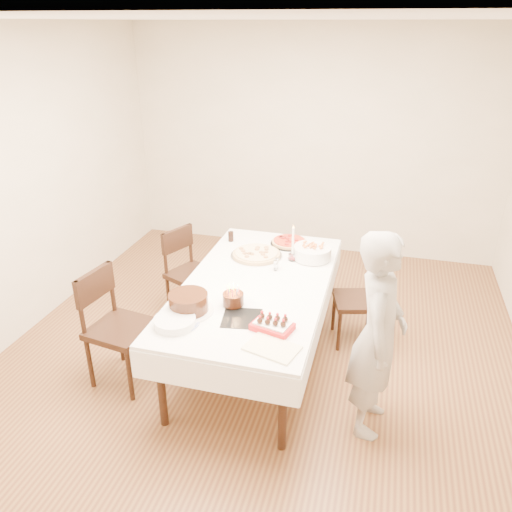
% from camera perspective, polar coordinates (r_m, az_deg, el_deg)
% --- Properties ---
extents(floor, '(5.00, 5.00, 0.00)m').
position_cam_1_polar(floor, '(4.48, 0.40, -11.55)').
color(floor, '#58311E').
rests_on(floor, ground).
extents(wall_back, '(4.50, 0.04, 2.70)m').
position_cam_1_polar(wall_back, '(6.18, 6.54, 12.63)').
color(wall_back, beige).
rests_on(wall_back, floor).
extents(wall_front, '(4.50, 0.04, 2.70)m').
position_cam_1_polar(wall_front, '(1.88, -20.99, -21.93)').
color(wall_front, beige).
rests_on(wall_front, floor).
extents(wall_left, '(0.04, 5.00, 2.70)m').
position_cam_1_polar(wall_left, '(4.88, -26.21, 6.78)').
color(wall_left, beige).
rests_on(wall_left, floor).
extents(ceiling, '(5.00, 5.00, 0.00)m').
position_cam_1_polar(ceiling, '(3.59, 0.55, 25.53)').
color(ceiling, white).
rests_on(ceiling, wall_back).
extents(dining_table, '(1.75, 2.39, 0.75)m').
position_cam_1_polar(dining_table, '(4.27, 0.00, -7.50)').
color(dining_table, white).
rests_on(dining_table, floor).
extents(chair_right_savory, '(0.52, 0.52, 0.83)m').
position_cam_1_polar(chair_right_savory, '(4.58, 11.41, -5.03)').
color(chair_right_savory, black).
rests_on(chair_right_savory, floor).
extents(chair_left_savory, '(0.60, 0.60, 0.89)m').
position_cam_1_polar(chair_left_savory, '(4.91, -7.26, -2.13)').
color(chair_left_savory, black).
rests_on(chair_left_savory, floor).
extents(chair_left_dessert, '(0.56, 0.56, 0.96)m').
position_cam_1_polar(chair_left_dessert, '(4.11, -15.14, -8.08)').
color(chair_left_dessert, black).
rests_on(chair_left_dessert, floor).
extents(person, '(0.39, 0.57, 1.52)m').
position_cam_1_polar(person, '(3.51, 13.75, -8.81)').
color(person, '#A09B97').
rests_on(person, floor).
extents(pizza_white, '(0.47, 0.47, 0.04)m').
position_cam_1_polar(pizza_white, '(4.52, 0.05, 0.22)').
color(pizza_white, beige).
rests_on(pizza_white, dining_table).
extents(pizza_pepperoni, '(0.46, 0.46, 0.04)m').
position_cam_1_polar(pizza_pepperoni, '(4.78, 3.82, 1.61)').
color(pizza_pepperoni, red).
rests_on(pizza_pepperoni, dining_table).
extents(red_placemat, '(0.33, 0.33, 0.01)m').
position_cam_1_polar(red_placemat, '(4.55, 5.87, -0.06)').
color(red_placemat, '#B21E1E').
rests_on(red_placemat, dining_table).
extents(pasta_bowl, '(0.40, 0.40, 0.11)m').
position_cam_1_polar(pasta_bowl, '(4.48, 6.45, 0.42)').
color(pasta_bowl, white).
rests_on(pasta_bowl, dining_table).
extents(taper_candle, '(0.08, 0.08, 0.34)m').
position_cam_1_polar(taper_candle, '(4.39, 4.24, 1.50)').
color(taper_candle, white).
rests_on(taper_candle, dining_table).
extents(shaker_pair, '(0.09, 0.09, 0.10)m').
position_cam_1_polar(shaker_pair, '(4.25, 2.23, -1.07)').
color(shaker_pair, white).
rests_on(shaker_pair, dining_table).
extents(cola_glass, '(0.06, 0.06, 0.10)m').
position_cam_1_polar(cola_glass, '(4.83, -2.89, 2.24)').
color(cola_glass, black).
rests_on(cola_glass, dining_table).
extents(layer_cake, '(0.45, 0.45, 0.14)m').
position_cam_1_polar(layer_cake, '(3.69, -7.72, -5.32)').
color(layer_cake, '#351A0D').
rests_on(layer_cake, dining_table).
extents(cake_board, '(0.32, 0.32, 0.01)m').
position_cam_1_polar(cake_board, '(3.61, -1.63, -7.14)').
color(cake_board, black).
rests_on(cake_board, dining_table).
extents(birthday_cake, '(0.18, 0.18, 0.15)m').
position_cam_1_polar(birthday_cake, '(3.72, -2.63, -4.48)').
color(birthday_cake, '#3C1D10').
rests_on(birthday_cake, dining_table).
extents(strawberry_box, '(0.31, 0.25, 0.07)m').
position_cam_1_polar(strawberry_box, '(3.47, 1.89, -7.92)').
color(strawberry_box, red).
rests_on(strawberry_box, dining_table).
extents(box_lid, '(0.39, 0.31, 0.03)m').
position_cam_1_polar(box_lid, '(3.30, 1.84, -10.56)').
color(box_lid, beige).
rests_on(box_lid, dining_table).
extents(plate_stack, '(0.37, 0.37, 0.06)m').
position_cam_1_polar(plate_stack, '(3.56, -9.27, -7.42)').
color(plate_stack, white).
rests_on(plate_stack, dining_table).
extents(china_plate, '(0.35, 0.35, 0.01)m').
position_cam_1_polar(china_plate, '(3.59, -8.64, -7.55)').
color(china_plate, white).
rests_on(china_plate, dining_table).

